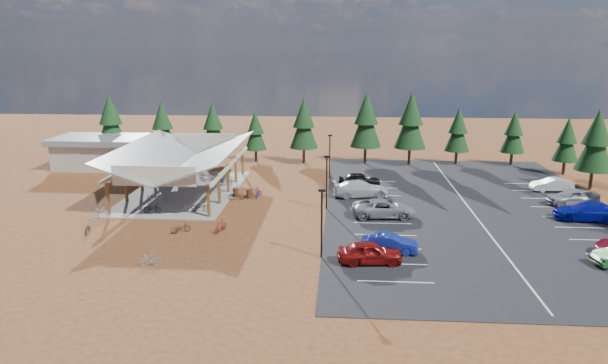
{
  "coord_description": "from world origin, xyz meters",
  "views": [
    {
      "loc": [
        6.33,
        -46.9,
        14.99
      ],
      "look_at": [
        2.82,
        2.92,
        2.35
      ],
      "focal_mm": 32.0,
      "sensor_mm": 36.0,
      "label": 1
    }
  ],
  "objects_px": {
    "bike_1": "(155,196)",
    "car_0": "(370,252)",
    "car_8": "(572,197)",
    "bike_3": "(174,175)",
    "bike_6": "(225,181)",
    "car_4": "(360,180)",
    "bike_7": "(206,174)",
    "bike_2": "(185,181)",
    "bike_12": "(181,228)",
    "car_1": "(390,243)",
    "bike_0": "(152,208)",
    "bike_15": "(254,192)",
    "car_9": "(552,185)",
    "lamp_post_1": "(327,178)",
    "bike_13": "(150,260)",
    "outbuilding": "(100,152)",
    "lamp_post_0": "(322,218)",
    "bike_4": "(200,207)",
    "bike_8": "(88,229)",
    "bike_11": "(221,226)",
    "bike_5": "(215,189)",
    "trash_bin_1": "(236,192)",
    "car_7": "(587,211)",
    "trash_bin_0": "(249,194)",
    "lamp_post_2": "(330,153)",
    "car_2": "(384,208)",
    "bike_pavilion": "(183,156)",
    "bike_14": "(258,193)"
  },
  "relations": [
    {
      "from": "bike_11",
      "to": "bike_13",
      "type": "relative_size",
      "value": 1.14
    },
    {
      "from": "bike_0",
      "to": "bike_15",
      "type": "bearing_deg",
      "value": -51.9
    },
    {
      "from": "bike_0",
      "to": "bike_12",
      "type": "xyz_separation_m",
      "value": [
        4.11,
        -4.89,
        -0.1
      ]
    },
    {
      "from": "car_1",
      "to": "car_2",
      "type": "bearing_deg",
      "value": 4.89
    },
    {
      "from": "lamp_post_0",
      "to": "car_0",
      "type": "distance_m",
      "value": 4.17
    },
    {
      "from": "bike_0",
      "to": "bike_4",
      "type": "height_order",
      "value": "bike_4"
    },
    {
      "from": "bike_5",
      "to": "car_7",
      "type": "xyz_separation_m",
      "value": [
        34.57,
        -6.23,
        0.25
      ]
    },
    {
      "from": "trash_bin_0",
      "to": "bike_11",
      "type": "xyz_separation_m",
      "value": [
        -0.64,
        -10.32,
        0.06
      ]
    },
    {
      "from": "bike_1",
      "to": "bike_5",
      "type": "height_order",
      "value": "bike_5"
    },
    {
      "from": "outbuilding",
      "to": "trash_bin_1",
      "type": "xyz_separation_m",
      "value": [
        19.68,
        -12.38,
        -1.58
      ]
    },
    {
      "from": "bike_5",
      "to": "bike_15",
      "type": "distance_m",
      "value": 4.35
    },
    {
      "from": "trash_bin_1",
      "to": "bike_7",
      "type": "bearing_deg",
      "value": 124.23
    },
    {
      "from": "lamp_post_1",
      "to": "car_7",
      "type": "distance_m",
      "value": 23.07
    },
    {
      "from": "trash_bin_0",
      "to": "car_4",
      "type": "height_order",
      "value": "car_4"
    },
    {
      "from": "bike_11",
      "to": "car_0",
      "type": "distance_m",
      "value": 13.29
    },
    {
      "from": "car_7",
      "to": "trash_bin_0",
      "type": "bearing_deg",
      "value": -91.34
    },
    {
      "from": "car_4",
      "to": "lamp_post_1",
      "type": "bearing_deg",
      "value": 146.67
    },
    {
      "from": "bike_13",
      "to": "bike_14",
      "type": "xyz_separation_m",
      "value": [
        4.88,
        18.03,
        0.02
      ]
    },
    {
      "from": "bike_7",
      "to": "car_4",
      "type": "xyz_separation_m",
      "value": [
        17.62,
        -2.32,
        0.19
      ]
    },
    {
      "from": "bike_15",
      "to": "trash_bin_0",
      "type": "bearing_deg",
      "value": 89.07
    },
    {
      "from": "bike_12",
      "to": "car_2",
      "type": "xyz_separation_m",
      "value": [
        16.96,
        5.42,
        0.4
      ]
    },
    {
      "from": "outbuilding",
      "to": "car_8",
      "type": "relative_size",
      "value": 2.29
    },
    {
      "from": "lamp_post_2",
      "to": "bike_11",
      "type": "xyz_separation_m",
      "value": [
        -8.51,
        -19.15,
        -2.47
      ]
    },
    {
      "from": "lamp_post_0",
      "to": "bike_4",
      "type": "distance_m",
      "value": 15.58
    },
    {
      "from": "outbuilding",
      "to": "bike_11",
      "type": "xyz_separation_m",
      "value": [
        20.49,
        -23.15,
        -1.52
      ]
    },
    {
      "from": "bike_6",
      "to": "car_4",
      "type": "bearing_deg",
      "value": -68.74
    },
    {
      "from": "car_2",
      "to": "outbuilding",
      "type": "bearing_deg",
      "value": 58.5
    },
    {
      "from": "lamp_post_2",
      "to": "trash_bin_1",
      "type": "bearing_deg",
      "value": -138.06
    },
    {
      "from": "bike_1",
      "to": "car_0",
      "type": "height_order",
      "value": "car_0"
    },
    {
      "from": "bike_12",
      "to": "car_1",
      "type": "relative_size",
      "value": 0.39
    },
    {
      "from": "outbuilding",
      "to": "bike_15",
      "type": "height_order",
      "value": "outbuilding"
    },
    {
      "from": "lamp_post_0",
      "to": "trash_bin_0",
      "type": "distance_m",
      "value": 17.28
    },
    {
      "from": "bike_11",
      "to": "car_4",
      "type": "bearing_deg",
      "value": 73.03
    },
    {
      "from": "bike_5",
      "to": "car_0",
      "type": "bearing_deg",
      "value": -157.73
    },
    {
      "from": "bike_pavilion",
      "to": "bike_12",
      "type": "distance_m",
      "value": 13.4
    },
    {
      "from": "car_8",
      "to": "bike_3",
      "type": "bearing_deg",
      "value": -105.95
    },
    {
      "from": "bike_8",
      "to": "bike_11",
      "type": "xyz_separation_m",
      "value": [
        10.77,
        1.13,
        0.08
      ]
    },
    {
      "from": "lamp_post_1",
      "to": "bike_15",
      "type": "xyz_separation_m",
      "value": [
        -7.42,
        3.44,
        -2.44
      ]
    },
    {
      "from": "bike_0",
      "to": "car_8",
      "type": "relative_size",
      "value": 0.34
    },
    {
      "from": "bike_12",
      "to": "car_9",
      "type": "bearing_deg",
      "value": -101.41
    },
    {
      "from": "lamp_post_0",
      "to": "car_0",
      "type": "height_order",
      "value": "lamp_post_0"
    },
    {
      "from": "bike_6",
      "to": "car_2",
      "type": "bearing_deg",
      "value": -102.82
    },
    {
      "from": "lamp_post_2",
      "to": "bike_7",
      "type": "xyz_separation_m",
      "value": [
        -14.25,
        -1.13,
        -2.37
      ]
    },
    {
      "from": "bike_3",
      "to": "car_9",
      "type": "bearing_deg",
      "value": -99.59
    },
    {
      "from": "bike_13",
      "to": "lamp_post_1",
      "type": "bearing_deg",
      "value": 133.04
    },
    {
      "from": "lamp_post_1",
      "to": "bike_15",
      "type": "height_order",
      "value": "lamp_post_1"
    },
    {
      "from": "bike_2",
      "to": "bike_3",
      "type": "relative_size",
      "value": 1.01
    },
    {
      "from": "outbuilding",
      "to": "bike_2",
      "type": "distance_m",
      "value": 15.64
    },
    {
      "from": "lamp_post_1",
      "to": "car_1",
      "type": "distance_m",
      "value": 12.05
    },
    {
      "from": "bike_4",
      "to": "lamp_post_2",
      "type": "bearing_deg",
      "value": -39.86
    }
  ]
}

